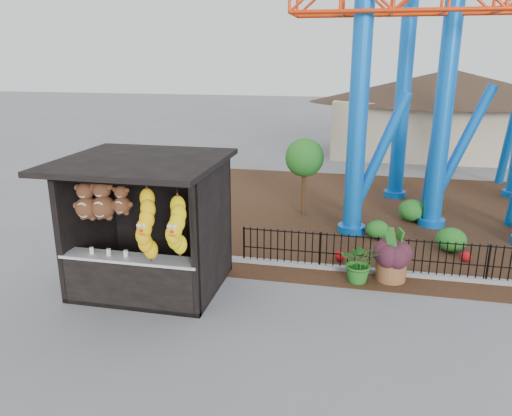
% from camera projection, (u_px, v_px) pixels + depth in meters
% --- Properties ---
extents(ground, '(120.00, 120.00, 0.00)m').
position_uv_depth(ground, '(266.00, 324.00, 10.22)').
color(ground, slate).
rests_on(ground, ground).
extents(mulch_bed, '(18.00, 12.00, 0.02)m').
position_uv_depth(mulch_bed, '(428.00, 218.00, 16.87)').
color(mulch_bed, '#331E11').
rests_on(mulch_bed, ground).
extents(curb, '(18.00, 0.18, 0.12)m').
position_uv_depth(curb, '(451.00, 278.00, 12.18)').
color(curb, gray).
rests_on(curb, ground).
extents(prize_booth, '(3.50, 3.40, 3.12)m').
position_uv_depth(prize_booth, '(145.00, 229.00, 11.22)').
color(prize_booth, black).
rests_on(prize_booth, ground).
extents(picket_fence, '(12.20, 0.06, 1.00)m').
position_uv_depth(picket_fence, '(493.00, 265.00, 11.87)').
color(picket_fence, black).
rests_on(picket_fence, ground).
extents(roller_coaster, '(11.00, 6.37, 10.82)m').
position_uv_depth(roller_coaster, '(488.00, 15.00, 14.97)').
color(roller_coaster, blue).
rests_on(roller_coaster, ground).
extents(terracotta_planter, '(0.95, 0.95, 0.59)m').
position_uv_depth(terracotta_planter, '(391.00, 269.00, 12.13)').
color(terracotta_planter, brown).
rests_on(terracotta_planter, ground).
extents(planter_foliage, '(0.70, 0.70, 0.64)m').
position_uv_depth(planter_foliage, '(393.00, 245.00, 11.95)').
color(planter_foliage, '#34151F').
rests_on(planter_foliage, terracotta_planter).
extents(potted_plant, '(0.98, 0.87, 1.02)m').
position_uv_depth(potted_plant, '(360.00, 262.00, 11.96)').
color(potted_plant, '#2F5C1B').
rests_on(potted_plant, ground).
extents(landscaping, '(8.18, 4.54, 0.71)m').
position_uv_depth(landscaping, '(451.00, 229.00, 14.87)').
color(landscaping, '#20601C').
rests_on(landscaping, mulch_bed).
extents(pavilion, '(15.00, 15.00, 4.80)m').
position_uv_depth(pavilion, '(449.00, 98.00, 26.77)').
color(pavilion, '#BFAD8C').
rests_on(pavilion, ground).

